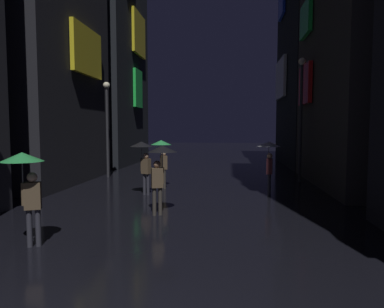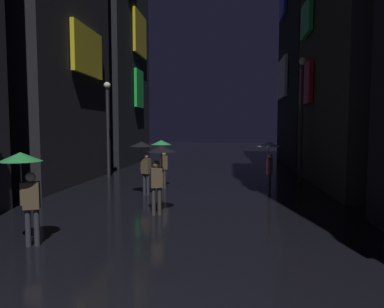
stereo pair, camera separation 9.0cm
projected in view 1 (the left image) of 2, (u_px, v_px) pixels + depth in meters
building_left_far at (108, 18)px, 25.30m from camera, size 4.25×8.19×21.55m
building_right_mid at (364, 18)px, 15.28m from camera, size 4.25×8.79×15.16m
building_right_far at (314, 48)px, 24.23m from camera, size 4.25×8.94×16.65m
pedestrian_far_right_black at (161, 160)px, 10.35m from camera, size 0.90×0.90×2.12m
pedestrian_foreground_right_black at (143, 153)px, 13.48m from camera, size 0.90×0.90×2.12m
pedestrian_midstreet_centre_green at (26, 173)px, 7.45m from camera, size 0.90×0.90×2.12m
pedestrian_midstreet_left_clear at (269, 153)px, 13.51m from camera, size 0.90×0.90×2.12m
pedestrian_foreground_left_green at (162, 150)px, 15.02m from camera, size 0.90×0.90×2.12m
streetlamp_left_far at (107, 117)px, 18.32m from camera, size 0.36×0.36×5.11m
streetlamp_right_far at (301, 106)px, 16.63m from camera, size 0.36×0.36×6.04m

